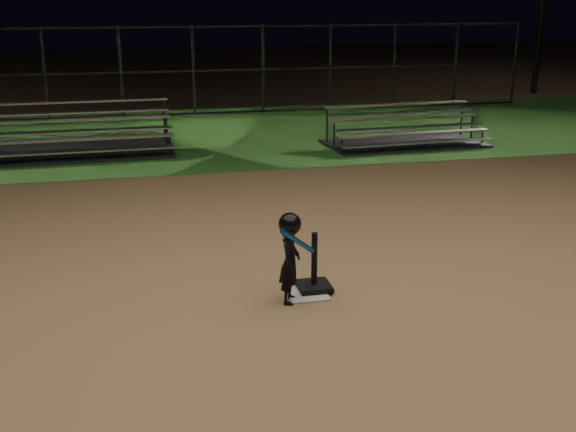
{
  "coord_description": "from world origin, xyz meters",
  "views": [
    {
      "loc": [
        -1.88,
        -7.23,
        3.32
      ],
      "look_at": [
        0.0,
        1.0,
        0.65
      ],
      "focal_mm": 43.91,
      "sensor_mm": 36.0,
      "label": 1
    }
  ],
  "objects_px": {
    "home_plate": "(307,294)",
    "batting_tee": "(314,279)",
    "child_batter": "(290,255)",
    "bleacher_left": "(69,144)",
    "bleacher_right": "(405,137)"
  },
  "relations": [
    {
      "from": "home_plate",
      "to": "batting_tee",
      "type": "height_order",
      "value": "batting_tee"
    },
    {
      "from": "batting_tee",
      "to": "bleacher_right",
      "type": "relative_size",
      "value": 0.19
    },
    {
      "from": "child_batter",
      "to": "bleacher_right",
      "type": "relative_size",
      "value": 0.29
    },
    {
      "from": "batting_tee",
      "to": "bleacher_right",
      "type": "bearing_deg",
      "value": 61.19
    },
    {
      "from": "bleacher_left",
      "to": "batting_tee",
      "type": "bearing_deg",
      "value": -69.89
    },
    {
      "from": "child_batter",
      "to": "bleacher_left",
      "type": "relative_size",
      "value": 0.24
    },
    {
      "from": "home_plate",
      "to": "batting_tee",
      "type": "distance_m",
      "value": 0.21
    },
    {
      "from": "child_batter",
      "to": "bleacher_right",
      "type": "height_order",
      "value": "child_batter"
    },
    {
      "from": "batting_tee",
      "to": "home_plate",
      "type": "bearing_deg",
      "value": -134.47
    },
    {
      "from": "bleacher_right",
      "to": "bleacher_left",
      "type": "bearing_deg",
      "value": 171.79
    },
    {
      "from": "child_batter",
      "to": "bleacher_left",
      "type": "bearing_deg",
      "value": 43.05
    },
    {
      "from": "bleacher_left",
      "to": "child_batter",
      "type": "bearing_deg",
      "value": -72.5
    },
    {
      "from": "batting_tee",
      "to": "child_batter",
      "type": "xyz_separation_m",
      "value": [
        -0.34,
        -0.24,
        0.41
      ]
    },
    {
      "from": "home_plate",
      "to": "bleacher_right",
      "type": "distance_m",
      "value": 8.81
    },
    {
      "from": "home_plate",
      "to": "child_batter",
      "type": "relative_size",
      "value": 0.43
    }
  ]
}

